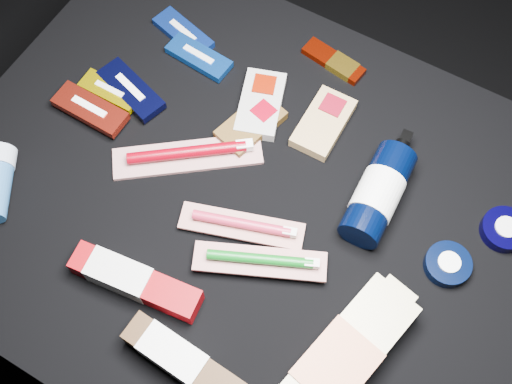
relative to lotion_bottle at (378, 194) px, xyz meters
The scene contains 20 objects.
ground 0.48m from the lotion_bottle, 152.19° to the right, with size 3.00×3.00×0.00m, color black.
cloth_table 0.31m from the lotion_bottle, 152.19° to the right, with size 0.98×0.78×0.40m, color black.
luna_bar_0 0.46m from the lotion_bottle, 163.91° to the left, with size 0.13×0.07×0.02m.
luna_bar_1 0.40m from the lotion_bottle, 166.23° to the left, with size 0.12×0.05×0.02m.
luna_bar_2 0.45m from the lotion_bottle, behind, with size 0.14×0.09×0.02m.
luna_bar_3 0.48m from the lotion_bottle, behind, with size 0.11×0.04×0.01m.
luna_bar_4 0.50m from the lotion_bottle, 169.33° to the right, with size 0.13×0.05×0.02m.
clif_bar_0 0.24m from the lotion_bottle, behind, with size 0.09×0.13×0.02m.
clif_bar_1 0.26m from the lotion_bottle, 164.39° to the left, with size 0.11×0.14×0.02m.
clif_bar_2 0.17m from the lotion_bottle, 146.76° to the left, with size 0.07×0.12×0.02m.
power_bar 0.27m from the lotion_bottle, 130.05° to the left, with size 0.12×0.05×0.01m.
lotion_bottle is the anchor object (origin of this frame).
cream_tin_upper 0.20m from the lotion_bottle, 15.53° to the left, with size 0.07×0.07×0.02m.
cream_tin_lower 0.15m from the lotion_bottle, 16.87° to the right, with size 0.07×0.07×0.02m.
bodywash_bottle 0.26m from the lotion_bottle, 74.86° to the right, with size 0.13×0.25×0.05m.
toothbrush_pack_0 0.31m from the lotion_bottle, 165.38° to the right, with size 0.23×0.19×0.03m.
toothbrush_pack_1 0.21m from the lotion_bottle, 137.78° to the right, with size 0.20×0.10×0.02m.
toothbrush_pack_2 0.21m from the lotion_bottle, 119.82° to the right, with size 0.20×0.13×0.02m.
toothpaste_carton_red 0.40m from the lotion_bottle, 130.45° to the right, with size 0.21×0.07×0.04m.
toothpaste_carton_green 0.39m from the lotion_bottle, 108.80° to the right, with size 0.20×0.06×0.04m.
Camera 1 is at (0.23, -0.36, 1.33)m, focal length 45.00 mm.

